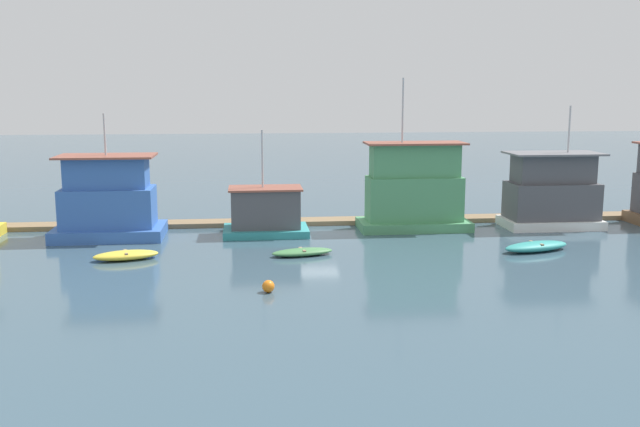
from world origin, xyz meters
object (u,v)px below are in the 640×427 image
object	(u,v)px
houseboat_green	(414,191)
dinghy_green	(302,252)
dinghy_yellow	(126,255)
dinghy_teal	(536,246)
mooring_post_near_left	(431,209)
houseboat_white	(552,194)
buoy_orange	(268,286)
houseboat_blue	(108,203)
houseboat_teal	(266,213)

from	to	relation	value
houseboat_green	dinghy_green	size ratio (longest dim) A/B	2.71
dinghy_yellow	dinghy_teal	world-z (taller)	dinghy_teal
mooring_post_near_left	dinghy_teal	bearing A→B (deg)	-65.08
houseboat_green	houseboat_white	size ratio (longest dim) A/B	1.22
buoy_orange	houseboat_blue	bearing A→B (deg)	125.69
houseboat_green	mooring_post_near_left	distance (m)	2.46
dinghy_yellow	dinghy_green	distance (m)	9.24
houseboat_green	dinghy_yellow	size ratio (longest dim) A/B	2.68
dinghy_yellow	dinghy_teal	size ratio (longest dim) A/B	0.84
dinghy_yellow	houseboat_white	bearing A→B (deg)	13.71
houseboat_blue	houseboat_teal	distance (m)	9.36
houseboat_blue	houseboat_white	size ratio (longest dim) A/B	0.95
houseboat_white	buoy_orange	bearing A→B (deg)	-144.80
houseboat_blue	houseboat_white	xyz separation A→B (m)	(27.65, 0.46, 0.04)
houseboat_blue	dinghy_teal	world-z (taller)	houseboat_blue
houseboat_green	dinghy_green	xyz separation A→B (m)	(-7.60, -6.54, -2.23)
houseboat_blue	buoy_orange	xyz separation A→B (m)	(9.08, -12.64, -1.84)
houseboat_green	dinghy_teal	size ratio (longest dim) A/B	2.24
houseboat_blue	dinghy_teal	xyz separation A→B (m)	(23.99, -6.12, -1.85)
houseboat_white	dinghy_green	xyz separation A→B (m)	(-16.54, -6.30, -1.96)
houseboat_teal	dinghy_teal	size ratio (longest dim) A/B	1.51
houseboat_teal	buoy_orange	world-z (taller)	houseboat_teal
dinghy_green	buoy_orange	size ratio (longest dim) A/B	6.37
dinghy_teal	mooring_post_near_left	size ratio (longest dim) A/B	2.08
houseboat_white	houseboat_blue	bearing A→B (deg)	-179.05
mooring_post_near_left	houseboat_white	bearing A→B (deg)	-12.28
dinghy_yellow	dinghy_green	bearing A→B (deg)	-0.07
houseboat_teal	houseboat_green	bearing A→B (deg)	4.48
dinghy_green	dinghy_teal	distance (m)	12.88
houseboat_blue	dinghy_yellow	bearing A→B (deg)	-72.22
houseboat_blue	dinghy_green	world-z (taller)	houseboat_blue
dinghy_yellow	dinghy_green	size ratio (longest dim) A/B	1.01
houseboat_white	mooring_post_near_left	world-z (taller)	houseboat_white
dinghy_teal	mooring_post_near_left	bearing A→B (deg)	114.92
dinghy_teal	houseboat_teal	bearing A→B (deg)	157.46
dinghy_green	mooring_post_near_left	xyz separation A→B (m)	(9.06, 7.93, 0.82)
houseboat_teal	dinghy_teal	bearing A→B (deg)	-22.54
dinghy_yellow	dinghy_green	world-z (taller)	dinghy_yellow
houseboat_green	buoy_orange	bearing A→B (deg)	-125.82
mooring_post_near_left	buoy_orange	world-z (taller)	mooring_post_near_left
dinghy_teal	buoy_orange	world-z (taller)	buoy_orange
houseboat_green	houseboat_white	xyz separation A→B (m)	(8.94, -0.24, -0.27)
dinghy_yellow	dinghy_teal	distance (m)	22.12
dinghy_yellow	mooring_post_near_left	size ratio (longest dim) A/B	1.74
dinghy_green	houseboat_blue	bearing A→B (deg)	152.27
houseboat_green	houseboat_white	bearing A→B (deg)	-1.56
houseboat_teal	houseboat_white	bearing A→B (deg)	1.54
houseboat_blue	dinghy_green	xyz separation A→B (m)	(11.11, -5.84, -1.92)
houseboat_blue	buoy_orange	world-z (taller)	houseboat_blue
dinghy_green	mooring_post_near_left	world-z (taller)	mooring_post_near_left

